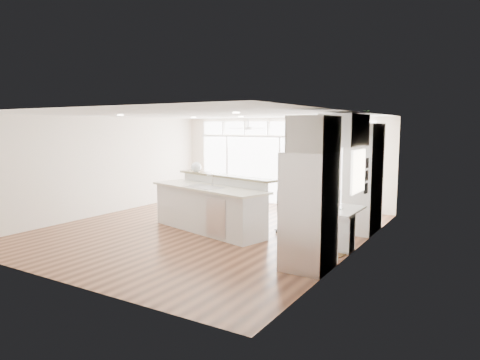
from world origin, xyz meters
The scene contains 24 objects.
floor centered at (0.00, 0.00, -0.01)m, with size 7.00×8.00×0.02m, color #482616.
ceiling centered at (0.00, 0.00, 2.70)m, with size 7.00×8.00×0.02m, color white.
wall_back centered at (0.00, 4.00, 1.35)m, with size 7.00×0.04×2.70m, color white.
wall_front centered at (0.00, -4.00, 1.35)m, with size 7.00×0.04×2.70m, color white.
wall_left centered at (-3.50, 0.00, 1.35)m, with size 0.04×8.00×2.70m, color white.
wall_right centered at (3.50, 0.00, 1.35)m, with size 0.04×8.00×2.70m, color white.
glass_wall centered at (0.00, 3.94, 1.05)m, with size 5.80×0.06×2.08m, color white.
transom_row centered at (0.00, 3.94, 2.38)m, with size 5.90×0.06×0.40m, color white.
desk_window centered at (3.46, 0.30, 1.55)m, with size 0.04×0.85×0.85m, color white.
ceiling_fan centered at (-0.50, 2.80, 2.48)m, with size 1.16×1.16×0.32m, color white.
recessed_lights centered at (0.00, 0.20, 2.68)m, with size 3.40×3.00×0.02m, color white.
oven_cabinet centered at (3.17, 1.80, 1.25)m, with size 0.64×1.20×2.50m, color silver.
desk_nook centered at (3.13, 0.30, 0.38)m, with size 0.72×1.30×0.76m, color silver.
upper_cabinets centered at (3.17, 0.30, 2.35)m, with size 0.64×1.30×0.64m, color silver.
refrigerator centered at (3.11, -1.35, 1.00)m, with size 0.76×0.90×2.00m, color silver.
fridge_cabinet centered at (3.17, -1.35, 2.30)m, with size 0.64×0.90×0.60m, color silver.
framed_photos centered at (3.46, 0.92, 1.40)m, with size 0.06×0.22×0.80m, color black.
kitchen_island centered at (0.10, -0.07, 0.64)m, with size 3.23×1.22×1.28m, color silver.
rug centered at (2.95, -0.16, 0.01)m, with size 1.00×0.73×0.01m, color #392612.
office_chair centered at (1.85, 0.60, 0.50)m, with size 0.52×0.48×1.01m, color black.
fishbowl centered at (-0.72, 0.56, 1.41)m, with size 0.25×0.25×0.25m, color white.
monitor centered at (3.05, 0.30, 0.95)m, with size 0.08×0.46×0.38m, color black.
keyboard centered at (2.88, 0.30, 0.77)m, with size 0.11×0.30×0.02m, color white.
potted_plant centered at (3.17, 1.80, 2.61)m, with size 0.26×0.29×0.23m, color #396129.
Camera 1 is at (5.80, -8.06, 2.41)m, focal length 32.00 mm.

